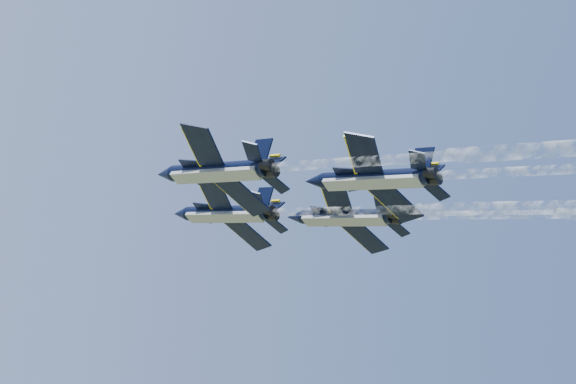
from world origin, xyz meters
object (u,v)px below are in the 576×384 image
jet_right (343,217)px  jet_slot (371,179)px  jet_left (215,172)px  jet_lead (224,214)px

jet_right → jet_slot: bearing=-134.0°
jet_left → jet_right: same height
jet_left → jet_slot: bearing=-42.8°
jet_lead → jet_right: same height
jet_left → jet_slot: size_ratio=1.00×
jet_lead → jet_right: 15.30m
jet_lead → jet_left: bearing=-141.0°
jet_lead → jet_right: size_ratio=1.00×
jet_left → jet_slot: (15.86, -7.07, 0.00)m
jet_right → jet_slot: 16.24m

